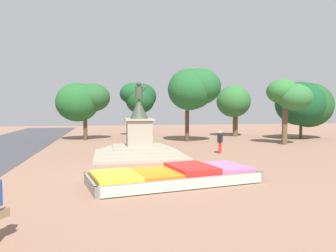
% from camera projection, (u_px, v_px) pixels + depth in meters
% --- Properties ---
extents(ground_plane, '(91.79, 91.79, 0.00)m').
position_uv_depth(ground_plane, '(143.00, 177.00, 15.01)').
color(ground_plane, '#8C6651').
extents(flower_planter, '(7.48, 4.18, 0.68)m').
position_uv_depth(flower_planter, '(176.00, 176.00, 13.81)').
color(flower_planter, '#38281C').
rests_on(flower_planter, ground_plane).
extents(statue_monument, '(5.77, 5.77, 4.89)m').
position_uv_depth(statue_monument, '(139.00, 143.00, 21.44)').
color(statue_monument, '#9D937F').
rests_on(statue_monument, ground_plane).
extents(pedestrian_near_planter, '(0.45, 0.41, 1.59)m').
position_uv_depth(pedestrian_near_planter, '(220.00, 140.00, 22.72)').
color(pedestrian_near_planter, red).
rests_on(pedestrian_near_planter, ground_plane).
extents(park_tree_far_left, '(5.29, 3.95, 5.64)m').
position_uv_depth(park_tree_far_left, '(83.00, 101.00, 32.38)').
color(park_tree_far_left, '#4C3823').
rests_on(park_tree_far_left, ground_plane).
extents(park_tree_behind_statue, '(4.17, 4.39, 5.67)m').
position_uv_depth(park_tree_behind_statue, '(235.00, 102.00, 36.44)').
color(park_tree_behind_statue, brown).
rests_on(park_tree_behind_statue, ground_plane).
extents(park_tree_far_right, '(4.84, 5.04, 6.88)m').
position_uv_depth(park_tree_far_right, '(193.00, 89.00, 30.46)').
color(park_tree_far_right, '#4C3823').
rests_on(park_tree_far_right, ground_plane).
extents(park_tree_street_side, '(6.49, 5.50, 5.81)m').
position_uv_depth(park_tree_street_side, '(304.00, 104.00, 33.39)').
color(park_tree_street_side, brown).
rests_on(park_tree_street_side, ground_plane).
extents(park_tree_mid_canopy, '(4.09, 3.69, 5.99)m').
position_uv_depth(park_tree_mid_canopy, '(139.00, 97.00, 36.54)').
color(park_tree_mid_canopy, '#4C3823').
rests_on(park_tree_mid_canopy, ground_plane).
extents(park_tree_distant, '(3.62, 3.30, 5.66)m').
position_uv_depth(park_tree_distant, '(289.00, 95.00, 27.91)').
color(park_tree_distant, brown).
rests_on(park_tree_distant, ground_plane).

